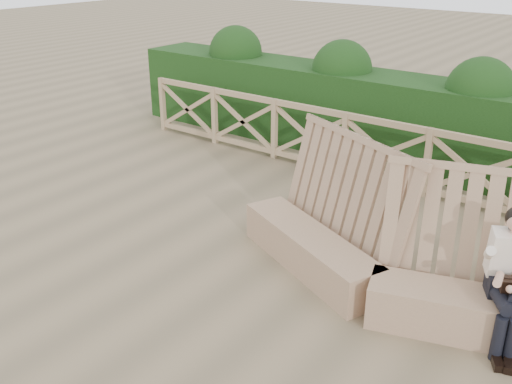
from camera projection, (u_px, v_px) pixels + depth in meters
The scene contains 5 objects.
ground at pixel (249, 276), 6.75m from camera, with size 60.00×60.00×0.00m, color brown.
bench at pixel (392, 264), 6.24m from camera, with size 4.26×1.56×1.60m.
woman at pixel (510, 273), 5.40m from camera, with size 0.59×0.86×1.39m.
guardrail at pixel (384, 153), 9.08m from camera, with size 10.10×0.09×1.10m.
hedge at pixel (415, 124), 9.88m from camera, with size 12.00×1.20×1.50m, color black.
Camera 1 is at (3.57, -4.55, 3.62)m, focal length 40.00 mm.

